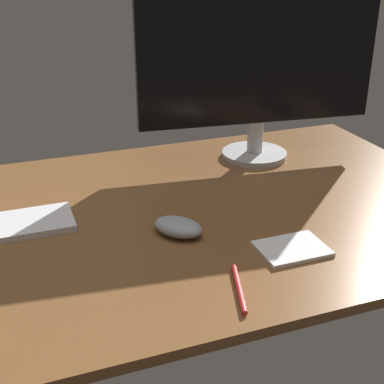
{
  "coord_description": "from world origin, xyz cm",
  "views": [
    {
      "loc": [
        -31.42,
        -100.29,
        55.31
      ],
      "look_at": [
        4.36,
        -3.89,
        8.0
      ],
      "focal_mm": 50.79,
      "sensor_mm": 36.0,
      "label": 1
    }
  ],
  "objects_px": {
    "pen": "(239,288)",
    "notepad": "(292,249)",
    "computer_mouse": "(178,227)",
    "monitor": "(258,72)"
  },
  "relations": [
    {
      "from": "computer_mouse",
      "to": "pen",
      "type": "relative_size",
      "value": 0.77
    },
    {
      "from": "monitor",
      "to": "computer_mouse",
      "type": "bearing_deg",
      "value": -128.64
    },
    {
      "from": "computer_mouse",
      "to": "pen",
      "type": "bearing_deg",
      "value": -31.01
    },
    {
      "from": "notepad",
      "to": "pen",
      "type": "xyz_separation_m",
      "value": [
        -0.15,
        -0.08,
        0.0
      ]
    },
    {
      "from": "computer_mouse",
      "to": "notepad",
      "type": "relative_size",
      "value": 0.8
    },
    {
      "from": "monitor",
      "to": "computer_mouse",
      "type": "distance_m",
      "value": 0.52
    },
    {
      "from": "notepad",
      "to": "pen",
      "type": "height_order",
      "value": "pen"
    },
    {
      "from": "computer_mouse",
      "to": "notepad",
      "type": "distance_m",
      "value": 0.23
    },
    {
      "from": "pen",
      "to": "notepad",
      "type": "bearing_deg",
      "value": -43.58
    },
    {
      "from": "monitor",
      "to": "notepad",
      "type": "distance_m",
      "value": 0.55
    }
  ]
}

